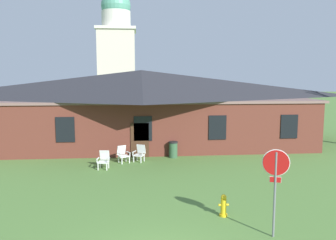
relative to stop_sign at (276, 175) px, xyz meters
The scene contains 8 objects.
brick_building 16.31m from the stop_sign, 103.32° to the left, with size 23.79×10.40×5.35m.
dome_tower 38.33m from the stop_sign, 100.16° to the left, with size 5.18×5.18×16.96m.
stop_sign is the anchor object (origin of this frame).
lawn_chair_by_porch 10.33m from the stop_sign, 125.04° to the left, with size 0.70×0.73×0.96m.
lawn_chair_near_door 10.92m from the stop_sign, 117.07° to the left, with size 0.82×0.85×0.96m.
lawn_chair_left_end 10.67m from the stop_sign, 111.99° to the left, with size 0.81×0.85×0.96m.
fire_hydrant 2.54m from the stop_sign, 124.00° to the left, with size 0.36×0.28×0.79m.
trash_bin 10.83m from the stop_sign, 100.43° to the left, with size 0.56×0.56×0.98m.
Camera 1 is at (-0.35, -7.89, 4.85)m, focal length 36.54 mm.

